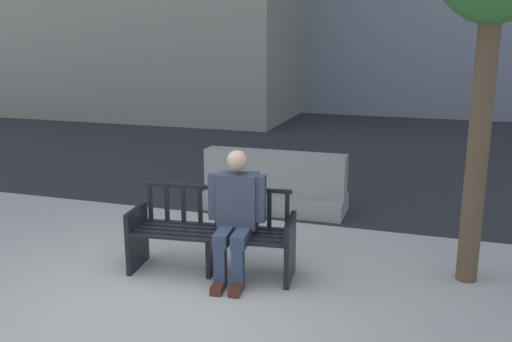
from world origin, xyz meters
The scene contains 5 objects.
ground_plane centered at (0.00, 0.00, 0.00)m, with size 200.00×200.00×0.00m, color #ADA89E.
street_asphalt centered at (0.00, 8.70, 0.00)m, with size 120.00×12.00×0.01m, color #28282B.
street_bench centered at (0.23, 0.87, 0.40)m, with size 1.74×0.70×0.88m.
seated_person centered at (0.50, 0.84, 0.69)m, with size 0.59×0.75×1.31m.
jersey_barrier_centre centered at (0.25, 3.14, 0.34)m, with size 2.00×0.69×0.84m.
Camera 1 is at (2.37, -4.28, 2.46)m, focal length 40.00 mm.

